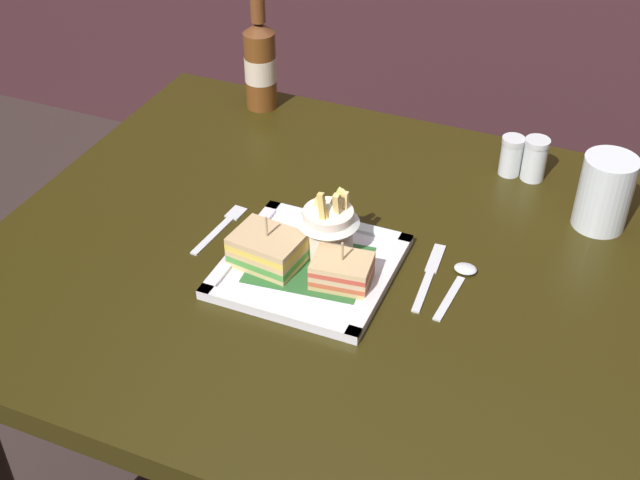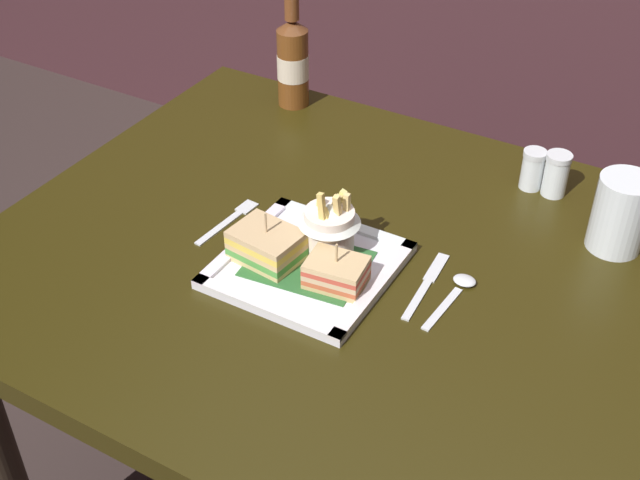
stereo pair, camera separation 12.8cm
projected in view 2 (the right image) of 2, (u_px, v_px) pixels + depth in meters
name	position (u px, v px, depth m)	size (l,w,h in m)	color
dining_table	(331.00, 309.00, 1.39)	(1.06, 0.91, 0.73)	black
square_plate	(308.00, 266.00, 1.28)	(0.25, 0.25, 0.02)	white
sandwich_half_left	(267.00, 245.00, 1.28)	(0.11, 0.09, 0.09)	#D7B675
sandwich_half_right	(336.00, 273.00, 1.23)	(0.09, 0.07, 0.07)	tan
fries_cup	(331.00, 224.00, 1.27)	(0.10, 0.10, 0.12)	white
beer_bottle	(293.00, 59.00, 1.65)	(0.06, 0.06, 0.26)	brown
water_glass	(619.00, 218.00, 1.30)	(0.09, 0.09, 0.13)	silver
fork	(230.00, 220.00, 1.39)	(0.03, 0.14, 0.00)	silver
knife	(427.00, 282.00, 1.26)	(0.03, 0.17, 0.00)	silver
spoon	(458.00, 288.00, 1.24)	(0.04, 0.14, 0.01)	silver
salt_shaker	(532.00, 171.00, 1.45)	(0.04, 0.04, 0.07)	silver
pepper_shaker	(556.00, 177.00, 1.43)	(0.04, 0.04, 0.08)	silver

